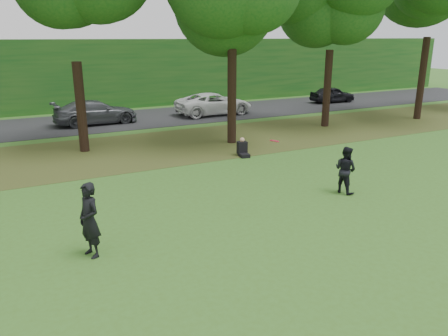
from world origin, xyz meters
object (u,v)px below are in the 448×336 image
player_right (345,170)px  frisbee (274,141)px  seated_person (243,149)px  player_left (89,220)px

player_right → frisbee: (-3.25, -0.46, 1.45)m
frisbee → seated_person: 7.03m
player_right → seated_person: player_right is taller
player_left → player_right: bearing=74.3°
seated_person → player_left: bearing=-130.8°
player_left → player_right: (8.67, 0.71, -0.12)m
player_left → seated_person: player_left is taller
player_left → frisbee: bearing=72.3°
player_right → frisbee: size_ratio=5.40×
player_right → seated_person: (-0.76, 5.81, -0.51)m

